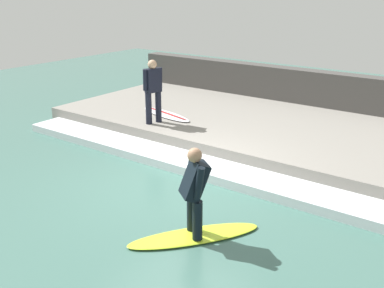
{
  "coord_description": "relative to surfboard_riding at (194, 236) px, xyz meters",
  "views": [
    {
      "loc": [
        -6.21,
        -4.85,
        3.63
      ],
      "look_at": [
        0.45,
        0.0,
        0.7
      ],
      "focal_mm": 42.0,
      "sensor_mm": 36.0,
      "label": 1
    }
  ],
  "objects": [
    {
      "name": "concrete_ledge",
      "position": [
        4.82,
        1.37,
        0.17
      ],
      "size": [
        4.4,
        10.82,
        0.41
      ],
      "primitive_type": "cube",
      "color": "gray",
      "rests_on": "ground_plane"
    },
    {
      "name": "back_wall",
      "position": [
        7.27,
        1.37,
        0.65
      ],
      "size": [
        0.5,
        11.36,
        1.36
      ],
      "primitive_type": "cube",
      "color": "#474442",
      "rests_on": "ground_plane"
    },
    {
      "name": "surfboard_waiting_near",
      "position": [
        3.89,
        3.72,
        0.41
      ],
      "size": [
        0.88,
        1.88,
        0.07
      ],
      "color": "silver",
      "rests_on": "concrete_ledge"
    },
    {
      "name": "ground_plane",
      "position": [
        1.37,
        1.37,
        -0.03
      ],
      "size": [
        28.0,
        28.0,
        0.0
      ],
      "primitive_type": "plane",
      "color": "#426B60"
    },
    {
      "name": "surfboard_riding",
      "position": [
        0.0,
        0.0,
        0.0
      ],
      "size": [
        1.96,
        1.64,
        0.06
      ],
      "color": "#BFE02D",
      "rests_on": "ground_plane"
    },
    {
      "name": "wave_foam_crest",
      "position": [
        2.19,
        1.37,
        0.06
      ],
      "size": [
        0.85,
        10.28,
        0.18
      ],
      "primitive_type": "cube",
      "color": "silver",
      "rests_on": "ground_plane"
    },
    {
      "name": "surfer_riding",
      "position": [
        0.0,
        0.0,
        0.8
      ],
      "size": [
        0.54,
        0.53,
        1.39
      ],
      "color": "black",
      "rests_on": "surfboard_riding"
    },
    {
      "name": "surfer_waiting_near",
      "position": [
        3.2,
        3.54,
        1.25
      ],
      "size": [
        0.51,
        0.34,
        1.55
      ],
      "color": "black",
      "rests_on": "concrete_ledge"
    }
  ]
}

